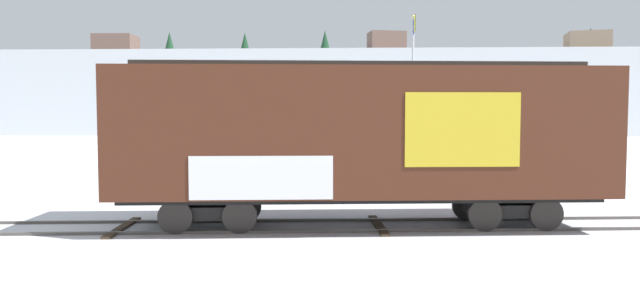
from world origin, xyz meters
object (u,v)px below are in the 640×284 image
parked_car_black (288,173)px  parked_car_red (443,174)px  flagpole (413,73)px  freight_car (361,134)px

parked_car_black → parked_car_red: parked_car_black is taller
flagpole → freight_car: bearing=-104.9°
freight_car → flagpole: (3.24, 12.17, 2.73)m
freight_car → parked_car_red: bearing=59.1°
freight_car → parked_car_black: bearing=115.2°
flagpole → parked_car_black: (-5.85, -6.61, -4.47)m
parked_car_black → parked_car_red: size_ratio=1.10×
parked_car_black → parked_car_red: (6.14, 0.33, -0.05)m
parked_car_red → parked_car_black: bearing=-176.9°
freight_car → parked_car_red: 7.10m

